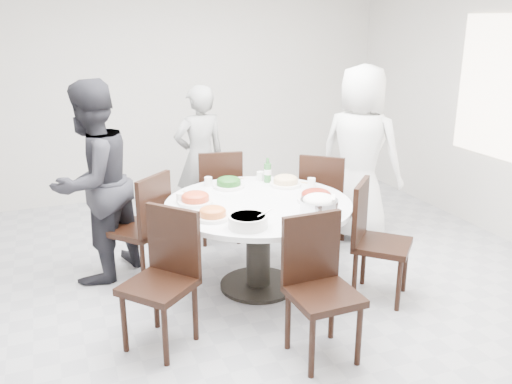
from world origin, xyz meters
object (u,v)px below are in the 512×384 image
object	(u,v)px
chair_ne	(324,199)
diner_left	(93,183)
chair_sw	(158,283)
rice_bowl	(319,207)
chair_n	(219,194)
dining_table	(258,245)
chair_se	(383,242)
chair_nw	(138,227)
chair_s	(324,292)
diner_right	(360,154)
beverage_bottle	(268,170)
diner_middle	(200,158)
soup_bowl	(248,221)

from	to	relation	value
chair_ne	diner_left	bearing A→B (deg)	36.59
chair_sw	diner_left	size ratio (longest dim) A/B	0.56
rice_bowl	chair_n	bearing A→B (deg)	100.64
dining_table	diner_left	bearing A→B (deg)	150.18
chair_ne	chair_se	xyz separation A→B (m)	(-0.08, -1.11, 0.00)
rice_bowl	chair_nw	bearing A→B (deg)	141.56
dining_table	chair_s	bearing A→B (deg)	-88.46
diner_right	rice_bowl	world-z (taller)	diner_right
chair_se	beverage_bottle	world-z (taller)	beverage_bottle
dining_table	chair_sw	distance (m)	1.09
chair_ne	chair_nw	world-z (taller)	same
diner_right	diner_middle	distance (m)	1.64
chair_sw	diner_middle	size ratio (longest dim) A/B	0.62
chair_se	soup_bowl	bearing A→B (deg)	131.88
chair_s	chair_se	xyz separation A→B (m)	(0.82, 0.56, 0.00)
chair_ne	rice_bowl	size ratio (longest dim) A/B	3.36
chair_se	diner_middle	distance (m)	2.24
chair_sw	soup_bowl	xyz separation A→B (m)	(0.67, 0.08, 0.32)
diner_left	soup_bowl	bearing A→B (deg)	86.40
chair_s	rice_bowl	xyz separation A→B (m)	(0.28, 0.63, 0.34)
diner_left	dining_table	bearing A→B (deg)	107.96
chair_nw	beverage_bottle	world-z (taller)	beverage_bottle
dining_table	diner_right	xyz separation A→B (m)	(1.35, 0.68, 0.50)
dining_table	chair_ne	world-z (taller)	chair_ne
soup_bowl	beverage_bottle	distance (m)	1.12
chair_s	beverage_bottle	size ratio (longest dim) A/B	4.26
chair_n	chair_nw	distance (m)	1.09
chair_ne	chair_sw	size ratio (longest dim) A/B	1.00
chair_n	beverage_bottle	xyz separation A→B (m)	(0.27, -0.63, 0.39)
chair_se	rice_bowl	size ratio (longest dim) A/B	3.36
diner_right	diner_middle	xyz separation A→B (m)	(-1.41, 0.83, -0.11)
diner_right	diner_left	size ratio (longest dim) A/B	1.03
chair_n	soup_bowl	world-z (taller)	chair_n
rice_bowl	chair_se	bearing A→B (deg)	-7.71
diner_right	rice_bowl	size ratio (longest dim) A/B	6.19
chair_sw	chair_s	bearing A→B (deg)	21.14
chair_nw	chair_se	xyz separation A→B (m)	(1.74, -1.03, 0.00)
chair_nw	chair_s	xyz separation A→B (m)	(0.92, -1.58, 0.00)
soup_bowl	beverage_bottle	world-z (taller)	beverage_bottle
chair_ne	chair_se	world-z (taller)	same
dining_table	chair_s	world-z (taller)	chair_s
chair_nw	beverage_bottle	bearing A→B (deg)	137.00
soup_bowl	chair_s	bearing A→B (deg)	-63.37
chair_se	soup_bowl	xyz separation A→B (m)	(-1.12, 0.04, 0.32)
chair_se	diner_right	size ratio (longest dim) A/B	0.54
diner_middle	soup_bowl	size ratio (longest dim) A/B	5.44
diner_right	diner_middle	bearing A→B (deg)	23.21
dining_table	chair_se	distance (m)	1.00
chair_n	diner_middle	bearing A→B (deg)	-69.64
diner_left	chair_s	bearing A→B (deg)	82.72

